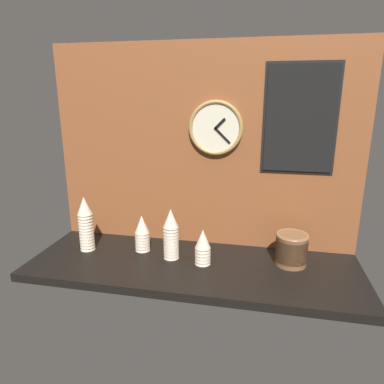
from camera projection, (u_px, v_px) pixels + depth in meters
The scene contains 9 objects.
ground_plane at pixel (193, 266), 168.13cm from camera, with size 160.00×56.00×4.00cm, color black.
wall_tiled_back at pixel (203, 148), 178.28cm from camera, with size 160.00×3.00×105.00cm.
cup_stack_center_right at pixel (203, 247), 164.31cm from camera, with size 7.75×7.75×17.67cm.
cup_stack_center at pixel (171, 234), 169.14cm from camera, with size 7.75×7.75×25.84cm.
cup_stack_far_left at pixel (86, 224), 178.15cm from camera, with size 7.75×7.75×29.10cm.
cup_stack_center_left at pixel (142, 233), 178.45cm from camera, with size 7.75×7.75×19.31cm.
bowl_stack_far_right at pixel (291, 248), 163.96cm from camera, with size 15.50×15.50×15.64cm.
wall_clock at pixel (216, 128), 171.18cm from camera, with size 27.45×2.70×27.45cm.
menu_board at pixel (300, 119), 162.88cm from camera, with size 34.71×1.32×52.73cm.
Camera 1 is at (30.32, -148.81, 78.84)cm, focal length 32.00 mm.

